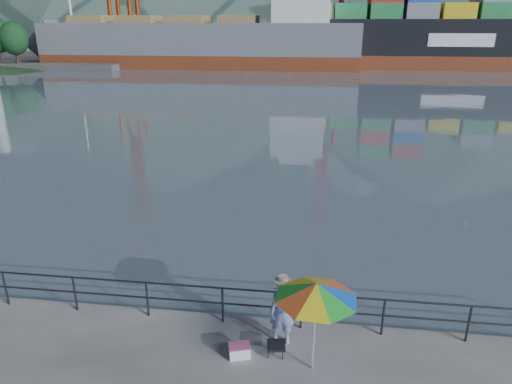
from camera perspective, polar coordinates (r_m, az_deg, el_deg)
harbor_water at (r=138.21m, az=6.40°, el=17.45°), size 500.00×280.00×0.00m
far_dock at (r=101.48m, az=11.75°, el=16.06°), size 200.00×40.00×0.40m
guardrail at (r=12.23m, az=-8.92°, el=-13.36°), size 22.00×0.06×1.03m
container_stacks at (r=106.51m, az=24.37°, el=16.43°), size 58.00×8.40×7.80m
fisherman at (r=11.18m, az=3.31°, el=-14.77°), size 0.62×0.42×1.67m
beach_umbrella at (r=9.82m, az=7.56°, el=-12.15°), size 2.29×2.29×2.20m
folding_stool at (r=11.23m, az=2.52°, el=-19.00°), size 0.47×0.47×0.28m
cooler_bag at (r=11.18m, az=-2.08°, el=-19.26°), size 0.55×0.44×0.28m
fishing_rod at (r=12.31m, az=3.51°, el=-15.80°), size 0.41×1.63×1.18m
bulk_carrier at (r=81.22m, az=-5.67°, el=18.24°), size 53.26×9.22×14.50m
container_ship at (r=86.70m, az=24.63°, el=17.89°), size 57.03×9.50×18.10m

